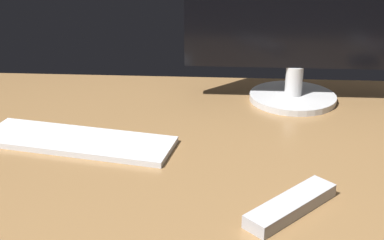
{
  "coord_description": "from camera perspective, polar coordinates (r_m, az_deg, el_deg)",
  "views": [
    {
      "loc": [
        1.4,
        -101.24,
        50.44
      ],
      "look_at": [
        -4.93,
        -3.27,
        8.0
      ],
      "focal_mm": 48.78,
      "sensor_mm": 36.0,
      "label": 1
    }
  ],
  "objects": [
    {
      "name": "desk",
      "position": [
        1.13,
        2.61,
        -2.67
      ],
      "size": [
        140.0,
        84.0,
        2.0
      ],
      "primitive_type": "cube",
      "color": "olive",
      "rests_on": "ground"
    },
    {
      "name": "keyboard",
      "position": [
        1.13,
        -12.4,
        -2.26
      ],
      "size": [
        42.47,
        19.64,
        1.25
      ],
      "primitive_type": "cube",
      "rotation": [
        0.0,
        0.0,
        -0.19
      ],
      "color": "silver",
      "rests_on": "desk"
    },
    {
      "name": "tv_remote",
      "position": [
        0.89,
        10.8,
        -9.15
      ],
      "size": [
        16.63,
        16.95,
        2.33
      ],
      "primitive_type": "cube",
      "rotation": [
        0.0,
        0.0,
        0.8
      ],
      "color": "#B7B7BC",
      "rests_on": "desk"
    },
    {
      "name": "monitor",
      "position": [
        1.3,
        11.75,
        12.34
      ],
      "size": [
        55.41,
        22.0,
        47.87
      ],
      "rotation": [
        0.0,
        0.0,
        0.0
      ],
      "color": "silver",
      "rests_on": "desk"
    }
  ]
}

